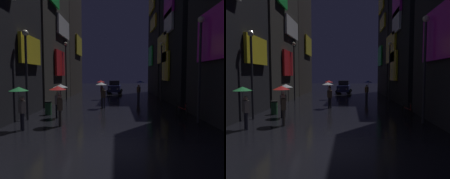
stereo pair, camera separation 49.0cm
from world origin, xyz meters
TOP-DOWN VIEW (x-y plane):
  - ground_plane at (0.00, 0.00)m, footprint 120.00×120.00m
  - building_left_mid at (-7.48, 13.42)m, footprint 4.25×8.84m
  - building_left_far at (-7.49, 22.31)m, footprint 4.25×8.61m
  - building_right_mid at (7.46, 13.25)m, footprint 4.25×8.48m
  - building_right_far at (7.48, 22.01)m, footprint 4.25×8.02m
  - pedestrian_far_right_red at (-1.37, 14.91)m, footprint 0.90×0.90m
  - pedestrian_midstreet_centre_blue at (2.84, 14.56)m, footprint 0.90×0.90m
  - pedestrian_foreground_right_red at (-2.71, 3.36)m, footprint 0.90×0.90m
  - pedestrian_foreground_left_green at (-4.35, 2.48)m, footprint 0.90×0.90m
  - pedestrian_midstreet_left_clear at (-3.23, 5.38)m, footprint 0.90×0.90m
  - pedestrian_near_crossing_clear at (-0.84, 9.07)m, footprint 0.90×0.90m
  - bicycle_parked_at_storefront at (4.60, 5.94)m, footprint 0.24×1.82m
  - car_distant at (0.06, 22.89)m, footprint 2.44×4.24m
  - streetlamp_right_far at (5.00, 13.94)m, footprint 0.36×0.36m
  - streetlamp_left_near at (-5.00, 4.69)m, footprint 0.36×0.36m
  - streetlamp_left_far at (-5.00, 13.97)m, footprint 0.36×0.36m
  - streetlamp_right_near at (5.00, 4.27)m, footprint 0.36×0.36m
  - trash_bin at (-4.30, 6.31)m, footprint 0.46×0.46m

SIDE VIEW (x-z plane):
  - ground_plane at x=0.00m, z-range 0.00..0.00m
  - bicycle_parked_at_storefront at x=4.60m, z-range -0.09..0.87m
  - trash_bin at x=-4.30m, z-range 0.00..0.93m
  - car_distant at x=0.06m, z-range -0.03..1.89m
  - pedestrian_far_right_red at x=-1.37m, z-range 0.61..2.73m
  - pedestrian_midstreet_centre_blue at x=2.84m, z-range 0.61..2.73m
  - pedestrian_foreground_right_red at x=-2.71m, z-range 0.61..2.73m
  - pedestrian_foreground_left_green at x=-4.35m, z-range 0.61..2.73m
  - pedestrian_midstreet_left_clear at x=-3.23m, z-range 0.61..2.73m
  - pedestrian_near_crossing_clear at x=-0.84m, z-range 0.61..2.73m
  - streetlamp_left_near at x=-5.00m, z-range 0.68..6.02m
  - streetlamp_right_near at x=5.00m, z-range 0.71..6.63m
  - streetlamp_right_far at x=5.00m, z-range 0.71..6.82m
  - streetlamp_left_far at x=-5.00m, z-range 0.72..6.89m
  - building_right_mid at x=7.46m, z-range 0.00..12.70m
  - building_left_mid at x=-7.48m, z-range 0.00..13.38m
  - building_right_far at x=7.48m, z-range 0.02..21.75m
  - building_left_far at x=-7.49m, z-range 0.00..22.86m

